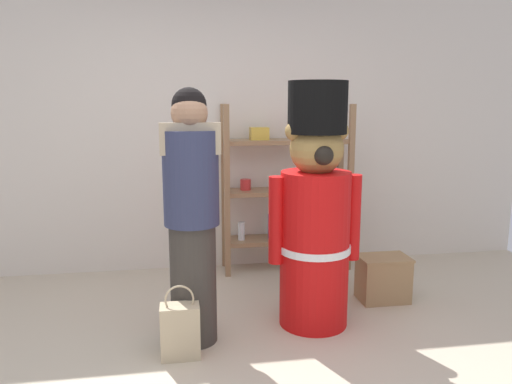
{
  "coord_description": "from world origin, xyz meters",
  "views": [
    {
      "loc": [
        -0.33,
        -2.53,
        1.6
      ],
      "look_at": [
        0.19,
        0.69,
        1.0
      ],
      "focal_mm": 34.73,
      "sensor_mm": 36.0,
      "label": 1
    }
  ],
  "objects_px": {
    "merchandise_shelf": "(286,189)",
    "teddy_bear_guard": "(315,215)",
    "shopping_bag": "(180,330)",
    "display_crate": "(383,278)",
    "person_shopper": "(192,214)"
  },
  "relations": [
    {
      "from": "teddy_bear_guard",
      "to": "display_crate",
      "type": "height_order",
      "value": "teddy_bear_guard"
    },
    {
      "from": "shopping_bag",
      "to": "display_crate",
      "type": "bearing_deg",
      "value": 21.99
    },
    {
      "from": "teddy_bear_guard",
      "to": "display_crate",
      "type": "bearing_deg",
      "value": 25.33
    },
    {
      "from": "merchandise_shelf",
      "to": "teddy_bear_guard",
      "type": "bearing_deg",
      "value": -93.23
    },
    {
      "from": "teddy_bear_guard",
      "to": "person_shopper",
      "type": "bearing_deg",
      "value": -171.69
    },
    {
      "from": "teddy_bear_guard",
      "to": "person_shopper",
      "type": "height_order",
      "value": "teddy_bear_guard"
    },
    {
      "from": "merchandise_shelf",
      "to": "shopping_bag",
      "type": "xyz_separation_m",
      "value": [
        -1.03,
        -1.57,
        -0.6
      ]
    },
    {
      "from": "display_crate",
      "to": "teddy_bear_guard",
      "type": "bearing_deg",
      "value": -154.67
    },
    {
      "from": "merchandise_shelf",
      "to": "person_shopper",
      "type": "xyz_separation_m",
      "value": [
        -0.94,
        -1.36,
        0.1
      ]
    },
    {
      "from": "merchandise_shelf",
      "to": "display_crate",
      "type": "xyz_separation_m",
      "value": [
        0.6,
        -0.91,
        -0.6
      ]
    },
    {
      "from": "teddy_bear_guard",
      "to": "shopping_bag",
      "type": "relative_size",
      "value": 3.62
    },
    {
      "from": "merchandise_shelf",
      "to": "shopping_bag",
      "type": "distance_m",
      "value": 1.98
    },
    {
      "from": "person_shopper",
      "to": "display_crate",
      "type": "bearing_deg",
      "value": 16.14
    },
    {
      "from": "merchandise_shelf",
      "to": "person_shopper",
      "type": "relative_size",
      "value": 0.93
    },
    {
      "from": "teddy_bear_guard",
      "to": "display_crate",
      "type": "relative_size",
      "value": 4.31
    }
  ]
}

